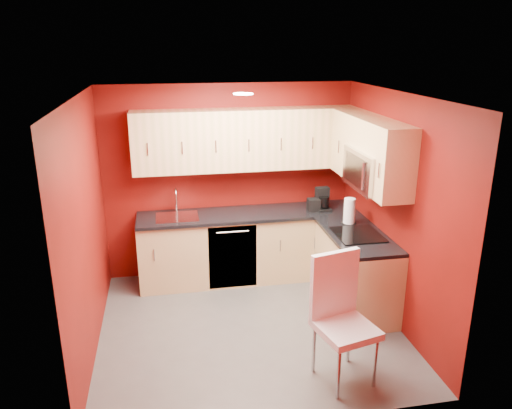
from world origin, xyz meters
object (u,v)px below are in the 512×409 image
object	(u,v)px
dining_chair	(346,322)
microwave	(372,170)
coffee_maker	(324,199)
napkin_holder	(314,205)
paper_towel	(349,211)
sink	(177,214)

from	to	relation	value
dining_chair	microwave	bearing A→B (deg)	46.91
coffee_maker	dining_chair	xyz separation A→B (m)	(-0.47, -2.15, -0.45)
microwave	napkin_holder	distance (m)	1.19
microwave	coffee_maker	xyz separation A→B (m)	(-0.22, 0.92, -0.61)
coffee_maker	paper_towel	bearing A→B (deg)	-79.71
coffee_maker	paper_towel	world-z (taller)	paper_towel
paper_towel	napkin_holder	bearing A→B (deg)	117.01
coffee_maker	dining_chair	bearing A→B (deg)	-106.15
sink	dining_chair	bearing A→B (deg)	-57.96
napkin_holder	paper_towel	world-z (taller)	paper_towel
sink	paper_towel	bearing A→B (deg)	-17.54
coffee_maker	sink	bearing A→B (deg)	173.60
paper_towel	dining_chair	world-z (taller)	paper_towel
paper_towel	dining_chair	distance (m)	1.78
microwave	sink	size ratio (longest dim) A/B	1.46
napkin_holder	dining_chair	size ratio (longest dim) A/B	0.13
microwave	dining_chair	xyz separation A→B (m)	(-0.69, -1.23, -1.06)
sink	microwave	bearing A→B (deg)	-25.60
sink	dining_chair	distance (m)	2.66
microwave	coffee_maker	bearing A→B (deg)	103.73
microwave	paper_towel	size ratio (longest dim) A/B	2.43
coffee_maker	napkin_holder	distance (m)	0.15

